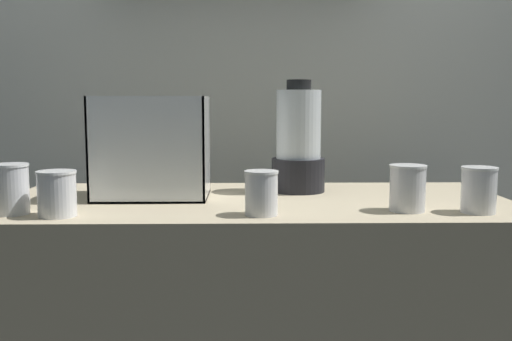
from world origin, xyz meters
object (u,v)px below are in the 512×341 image
object	(u,v)px
carrot_display_bin	(152,165)
juice_cup_beet_far_right	(479,193)
juice_cup_beet_left	(57,196)
juice_cup_orange_right	(407,191)
blender_pitcher	(298,145)
juice_cup_beet_far_left	(11,192)
juice_cup_carrot_middle	(261,196)

from	to	relation	value
carrot_display_bin	juice_cup_beet_far_right	size ratio (longest dim) A/B	2.77
juice_cup_beet_left	juice_cup_orange_right	world-z (taller)	juice_cup_orange_right
carrot_display_bin	juice_cup_beet_left	bearing A→B (deg)	-123.42
juice_cup_orange_right	juice_cup_beet_far_right	distance (m)	0.17
blender_pitcher	juice_cup_beet_far_right	size ratio (longest dim) A/B	2.97
juice_cup_beet_far_left	juice_cup_carrot_middle	xyz separation A→B (m)	(0.60, -0.02, -0.01)
juice_cup_beet_far_left	juice_cup_orange_right	xyz separation A→B (m)	(0.96, 0.02, -0.00)
carrot_display_bin	juice_cup_carrot_middle	size ratio (longest dim) A/B	2.92
blender_pitcher	carrot_display_bin	bearing A→B (deg)	-167.17
juice_cup_carrot_middle	juice_cup_orange_right	world-z (taller)	juice_cup_orange_right
carrot_display_bin	blender_pitcher	xyz separation A→B (m)	(0.42, 0.10, 0.05)
carrot_display_bin	juice_cup_beet_far_left	bearing A→B (deg)	-140.79
juice_cup_beet_left	juice_cup_beet_far_right	distance (m)	1.01
blender_pitcher	juice_cup_carrot_middle	xyz separation A→B (m)	(-0.12, -0.36, -0.09)
blender_pitcher	juice_cup_carrot_middle	bearing A→B (deg)	-108.39
carrot_display_bin	juice_cup_beet_far_right	bearing A→B (deg)	-16.58
juice_cup_beet_left	juice_cup_carrot_middle	xyz separation A→B (m)	(0.48, 0.01, -0.00)
blender_pitcher	juice_cup_carrot_middle	world-z (taller)	blender_pitcher
juice_cup_beet_far_right	juice_cup_beet_far_left	bearing A→B (deg)	179.84
blender_pitcher	juice_cup_beet_far_left	world-z (taller)	blender_pitcher
carrot_display_bin	juice_cup_beet_left	world-z (taller)	carrot_display_bin
blender_pitcher	juice_cup_beet_far_left	bearing A→B (deg)	-154.75
juice_cup_carrot_middle	blender_pitcher	bearing A→B (deg)	71.61
juice_cup_beet_far_left	juice_cup_beet_far_right	bearing A→B (deg)	-0.16
juice_cup_beet_left	juice_cup_carrot_middle	size ratio (longest dim) A/B	1.01
juice_cup_beet_far_right	blender_pitcher	bearing A→B (deg)	139.96
carrot_display_bin	juice_cup_beet_left	xyz separation A→B (m)	(-0.18, -0.27, -0.04)
blender_pitcher	juice_cup_beet_left	distance (m)	0.71
blender_pitcher	juice_cup_beet_far_right	xyz separation A→B (m)	(0.41, -0.34, -0.09)
carrot_display_bin	juice_cup_orange_right	bearing A→B (deg)	-18.56
blender_pitcher	juice_cup_orange_right	bearing A→B (deg)	-52.87
carrot_display_bin	juice_cup_beet_far_right	world-z (taller)	carrot_display_bin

